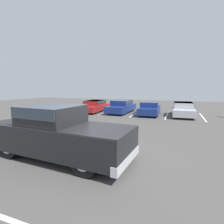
{
  "coord_description": "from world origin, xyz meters",
  "views": [
    {
      "loc": [
        2.62,
        -5.46,
        2.59
      ],
      "look_at": [
        -1.35,
        4.98,
        1.0
      ],
      "focal_mm": 28.0,
      "sensor_mm": 36.0,
      "label": 1
    }
  ],
  "objects": [
    {
      "name": "parked_sedan_a",
      "position": [
        -5.72,
        11.33,
        0.63
      ],
      "size": [
        1.97,
        4.83,
        1.18
      ],
      "rotation": [
        0.0,
        0.0,
        -1.54
      ],
      "color": "maroon",
      "rests_on": "ground_plane"
    },
    {
      "name": "stall_stripe_d",
      "position": [
        1.71,
        11.4,
        0.0
      ],
      "size": [
        0.12,
        4.77,
        0.01
      ],
      "primitive_type": "cube",
      "color": "white",
      "rests_on": "ground_plane"
    },
    {
      "name": "parked_sedan_d",
      "position": [
        3.06,
        11.36,
        0.67
      ],
      "size": [
        1.95,
        4.32,
        1.25
      ],
      "rotation": [
        0.0,
        0.0,
        -1.53
      ],
      "color": "#B7BABF",
      "rests_on": "ground_plane"
    },
    {
      "name": "stall_stripe_e",
      "position": [
        4.7,
        11.4,
        0.0
      ],
      "size": [
        0.12,
        4.77,
        0.01
      ],
      "primitive_type": "cube",
      "color": "white",
      "rests_on": "ground_plane"
    },
    {
      "name": "stall_stripe_c",
      "position": [
        -1.28,
        11.4,
        0.0
      ],
      "size": [
        0.12,
        4.77,
        0.01
      ],
      "primitive_type": "cube",
      "color": "white",
      "rests_on": "ground_plane"
    },
    {
      "name": "ground_plane",
      "position": [
        0.0,
        0.0,
        0.0
      ],
      "size": [
        60.0,
        60.0,
        0.0
      ],
      "primitive_type": "plane",
      "color": "#4C4947"
    },
    {
      "name": "parked_sedan_c",
      "position": [
        0.12,
        11.27,
        0.65
      ],
      "size": [
        1.91,
        4.34,
        1.22
      ],
      "rotation": [
        0.0,
        0.0,
        -1.53
      ],
      "color": "navy",
      "rests_on": "ground_plane"
    },
    {
      "name": "stall_stripe_b",
      "position": [
        -4.28,
        11.4,
        0.0
      ],
      "size": [
        0.12,
        4.77,
        0.01
      ],
      "primitive_type": "cube",
      "color": "white",
      "rests_on": "ground_plane"
    },
    {
      "name": "parked_sedan_b",
      "position": [
        -2.79,
        11.57,
        0.68
      ],
      "size": [
        1.99,
        4.79,
        1.28
      ],
      "rotation": [
        0.0,
        0.0,
        -1.61
      ],
      "color": "navy",
      "rests_on": "ground_plane"
    },
    {
      "name": "stall_stripe_a",
      "position": [
        -7.27,
        11.4,
        0.0
      ],
      "size": [
        0.12,
        4.77,
        0.01
      ],
      "primitive_type": "cube",
      "color": "white",
      "rests_on": "ground_plane"
    },
    {
      "name": "pickup_truck",
      "position": [
        -1.41,
        -0.33,
        0.95
      ],
      "size": [
        5.57,
        2.32,
        1.93
      ],
      "rotation": [
        0.0,
        0.0,
        -0.06
      ],
      "color": "black",
      "rests_on": "ground_plane"
    }
  ]
}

